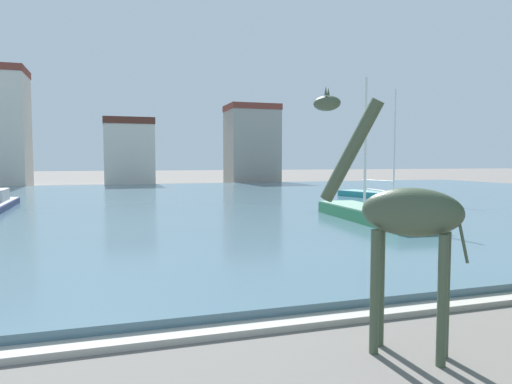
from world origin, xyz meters
TOP-DOWN VIEW (x-y plane):
  - harbor_water at (0.00, 33.33)m, footprint 86.93×48.61m
  - quay_edge_coping at (0.00, 8.78)m, footprint 86.93×0.50m
  - giraffe_statue at (1.14, 7.14)m, footprint 1.96×1.98m
  - sailboat_teal at (16.33, 29.43)m, footprint 4.33×9.64m
  - sailboat_green at (8.28, 20.44)m, footprint 2.54×9.56m
  - townhouse_corner_house at (-0.88, 60.52)m, footprint 5.89×7.93m
  - townhouse_tall_gabled at (15.30, 61.23)m, footprint 6.73×5.74m

SIDE VIEW (x-z plane):
  - quay_edge_coping at x=0.00m, z-range 0.00..0.12m
  - harbor_water at x=0.00m, z-range 0.00..0.29m
  - sailboat_teal at x=16.33m, z-range -3.67..4.46m
  - sailboat_green at x=8.28m, z-range -3.01..3.93m
  - giraffe_statue at x=1.14m, z-range 0.05..4.31m
  - townhouse_corner_house at x=-0.88m, z-range 0.01..8.16m
  - townhouse_tall_gabled at x=15.30m, z-range 0.01..10.57m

